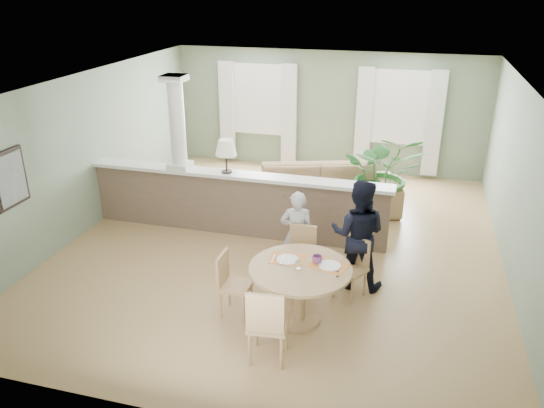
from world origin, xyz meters
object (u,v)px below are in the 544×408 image
(houseplant, at_px, (384,173))
(man_person, at_px, (358,234))
(sofa, at_px, (321,190))
(chair_far_boy, at_px, (301,254))
(chair_near, at_px, (267,322))
(child_person, at_px, (297,234))
(chair_side, at_px, (231,281))
(chair_far_man, at_px, (353,265))
(dining_table, at_px, (301,278))

(houseplant, bearing_deg, man_person, -93.45)
(sofa, distance_m, chair_far_boy, 2.71)
(chair_near, bearing_deg, child_person, -92.22)
(chair_near, xyz_separation_m, man_person, (0.78, 1.97, 0.26))
(chair_side, height_order, child_person, child_person)
(chair_far_man, distance_m, child_person, 0.96)
(sofa, distance_m, houseplant, 1.21)
(chair_near, bearing_deg, chair_far_man, -119.60)
(chair_side, bearing_deg, houseplant, -21.87)
(man_person, bearing_deg, child_person, -1.17)
(chair_far_boy, relative_size, chair_side, 1.05)
(chair_far_boy, distance_m, chair_side, 1.19)
(sofa, bearing_deg, chair_near, -105.55)
(houseplant, bearing_deg, chair_far_man, -93.40)
(chair_near, xyz_separation_m, child_person, (-0.11, 2.03, 0.12))
(chair_side, bearing_deg, man_person, -51.39)
(houseplant, xyz_separation_m, dining_table, (-0.75, -3.77, -0.18))
(dining_table, xyz_separation_m, chair_far_man, (0.57, 0.80, -0.16))
(sofa, bearing_deg, man_person, -86.81)
(sofa, bearing_deg, chair_side, -116.45)
(houseplant, bearing_deg, chair_far_boy, -107.75)
(sofa, relative_size, houseplant, 1.80)
(man_person, bearing_deg, chair_side, 39.43)
(dining_table, distance_m, chair_side, 0.94)
(child_person, bearing_deg, houseplant, -121.08)
(child_person, distance_m, man_person, 0.91)
(chair_near, bearing_deg, sofa, -93.01)
(man_person, bearing_deg, chair_far_boy, 17.36)
(dining_table, relative_size, chair_far_boy, 1.44)
(chair_far_man, bearing_deg, chair_side, -121.73)
(chair_far_boy, bearing_deg, sofa, 94.32)
(sofa, distance_m, chair_far_man, 2.93)
(sofa, relative_size, man_person, 1.78)
(chair_far_boy, relative_size, man_person, 0.56)
(sofa, bearing_deg, houseplant, -7.90)
(dining_table, bearing_deg, chair_near, -101.89)
(chair_far_man, height_order, child_person, child_person)
(chair_side, relative_size, child_person, 0.64)
(chair_near, bearing_deg, houseplant, -106.82)
(houseplant, relative_size, chair_side, 1.86)
(chair_far_man, relative_size, child_person, 0.63)
(chair_far_man, bearing_deg, child_person, -172.13)
(dining_table, height_order, child_person, child_person)
(sofa, relative_size, child_person, 2.15)
(sofa, height_order, man_person, man_person)
(chair_far_man, height_order, man_person, man_person)
(chair_far_boy, distance_m, chair_far_man, 0.76)
(sofa, xyz_separation_m, chair_far_boy, (0.20, -2.70, 0.08))
(houseplant, distance_m, man_person, 2.71)
(chair_far_man, distance_m, chair_side, 1.73)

